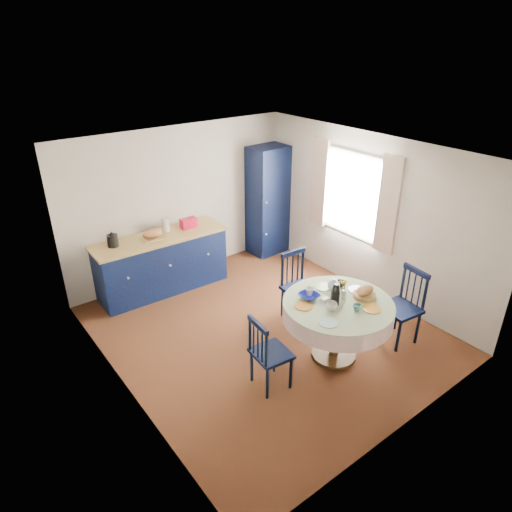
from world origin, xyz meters
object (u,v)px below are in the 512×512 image
(mug_d, at_px, (309,292))
(mug_c, at_px, (341,284))
(kitchen_counter, at_px, (162,262))
(pantry_cabinet, at_px, (268,201))
(chair_left, at_px, (268,353))
(chair_right, at_px, (403,306))
(mug_a, at_px, (332,307))
(cobalt_bowl, at_px, (309,296))
(mug_b, at_px, (357,308))
(dining_table, at_px, (338,311))
(chair_far, at_px, (298,286))

(mug_d, bearing_deg, mug_c, -11.08)
(kitchen_counter, bearing_deg, pantry_cabinet, 4.26)
(chair_left, bearing_deg, chair_right, -94.47)
(mug_a, xyz_separation_m, cobalt_bowl, (-0.02, 0.36, -0.02))
(chair_left, distance_m, mug_d, 0.96)
(kitchen_counter, xyz_separation_m, mug_d, (0.78, -2.55, 0.39))
(mug_b, bearing_deg, dining_table, 96.65)
(dining_table, relative_size, chair_left, 1.43)
(mug_a, xyz_separation_m, mug_d, (0.03, 0.41, -0.00))
(chair_left, xyz_separation_m, mug_b, (1.05, -0.36, 0.39))
(pantry_cabinet, relative_size, mug_a, 14.93)
(mug_d, bearing_deg, chair_right, -28.06)
(kitchen_counter, bearing_deg, dining_table, -70.19)
(cobalt_bowl, bearing_deg, mug_b, -65.36)
(mug_d, bearing_deg, kitchen_counter, 106.94)
(chair_far, bearing_deg, mug_c, -82.69)
(kitchen_counter, relative_size, cobalt_bowl, 8.54)
(dining_table, relative_size, chair_far, 1.34)
(pantry_cabinet, xyz_separation_m, dining_table, (-1.30, -2.99, -0.30))
(pantry_cabinet, height_order, cobalt_bowl, pantry_cabinet)
(chair_far, height_order, cobalt_bowl, chair_far)
(chair_left, bearing_deg, cobalt_bowl, -70.56)
(mug_d, bearing_deg, mug_b, -71.77)
(mug_c, bearing_deg, mug_b, -117.67)
(pantry_cabinet, distance_m, mug_c, 2.92)
(pantry_cabinet, relative_size, mug_c, 18.21)
(chair_far, bearing_deg, cobalt_bowl, -120.78)
(mug_a, relative_size, mug_c, 1.22)
(chair_far, distance_m, mug_c, 0.81)
(chair_left, xyz_separation_m, mug_c, (1.31, 0.15, 0.38))
(chair_far, height_order, mug_a, chair_far)
(mug_b, bearing_deg, chair_left, 161.05)
(chair_right, xyz_separation_m, mug_a, (-1.17, 0.20, 0.35))
(chair_left, height_order, cobalt_bowl, chair_left)
(dining_table, height_order, mug_a, dining_table)
(kitchen_counter, distance_m, pantry_cabinet, 2.30)
(mug_b, bearing_deg, chair_right, -0.55)
(mug_d, height_order, cobalt_bowl, mug_d)
(chair_far, xyz_separation_m, cobalt_bowl, (-0.47, -0.69, 0.34))
(dining_table, bearing_deg, mug_d, 116.05)
(chair_far, bearing_deg, mug_d, -119.58)
(kitchen_counter, bearing_deg, cobalt_bowl, -72.74)
(chair_left, relative_size, mug_c, 8.67)
(pantry_cabinet, relative_size, chair_right, 1.92)
(dining_table, xyz_separation_m, mug_c, (0.30, 0.25, 0.17))
(mug_d, bearing_deg, cobalt_bowl, -136.60)
(dining_table, bearing_deg, mug_c, 40.31)
(dining_table, bearing_deg, chair_right, -15.27)
(dining_table, relative_size, cobalt_bowl, 5.48)
(kitchen_counter, height_order, mug_d, kitchen_counter)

